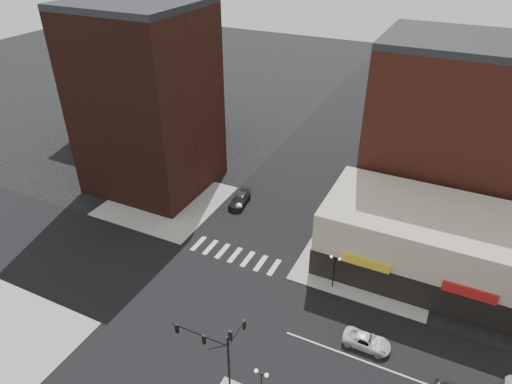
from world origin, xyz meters
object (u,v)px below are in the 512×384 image
at_px(street_lamp_ne, 335,264).
at_px(dark_sedan_north, 240,200).
at_px(white_suv, 367,341).
at_px(street_lamp_se_a, 261,380).
at_px(traffic_signal, 220,347).

height_order(street_lamp_ne, dark_sedan_north, street_lamp_ne).
height_order(white_suv, dark_sedan_north, dark_sedan_north).
distance_m(street_lamp_se_a, street_lamp_ne, 16.03).
relative_size(traffic_signal, street_lamp_ne, 1.87).
xyz_separation_m(street_lamp_ne, dark_sedan_north, (-16.75, 10.37, -2.58)).
distance_m(traffic_signal, white_suv, 14.60).
distance_m(street_lamp_ne, dark_sedan_north, 19.87).
height_order(traffic_signal, street_lamp_ne, traffic_signal).
bearing_deg(white_suv, street_lamp_se_a, 147.19).
distance_m(traffic_signal, dark_sedan_north, 29.12).
height_order(street_lamp_se_a, street_lamp_ne, same).
relative_size(street_lamp_ne, white_suv, 0.94).
bearing_deg(street_lamp_se_a, dark_sedan_north, 120.86).
bearing_deg(white_suv, dark_sedan_north, 52.97).
height_order(traffic_signal, white_suv, traffic_signal).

